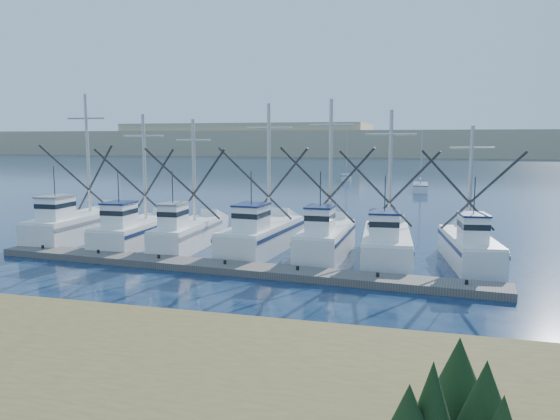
% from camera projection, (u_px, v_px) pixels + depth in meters
% --- Properties ---
extents(ground, '(500.00, 500.00, 0.00)m').
position_uv_depth(ground, '(304.00, 319.00, 20.99)').
color(ground, '#0C1936').
rests_on(ground, ground).
extents(floating_dock, '(28.20, 4.04, 0.38)m').
position_uv_depth(floating_dock, '(225.00, 267.00, 28.60)').
color(floating_dock, '#615B56').
rests_on(floating_dock, ground).
extents(dune_ridge, '(360.00, 60.00, 10.00)m').
position_uv_depth(dune_ridge, '(418.00, 143.00, 221.27)').
color(dune_ridge, tan).
rests_on(dune_ridge, ground).
extents(trawler_fleet, '(28.23, 8.74, 9.94)m').
position_uv_depth(trawler_fleet, '(246.00, 236.00, 33.42)').
color(trawler_fleet, white).
rests_on(trawler_fleet, ground).
extents(sailboat_near, '(1.90, 6.86, 8.10)m').
position_uv_depth(sailboat_near, '(420.00, 188.00, 71.92)').
color(sailboat_near, white).
rests_on(sailboat_near, ground).
extents(sailboat_far, '(2.32, 6.35, 8.10)m').
position_uv_depth(sailboat_far, '(346.00, 177.00, 90.37)').
color(sailboat_far, white).
rests_on(sailboat_far, ground).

